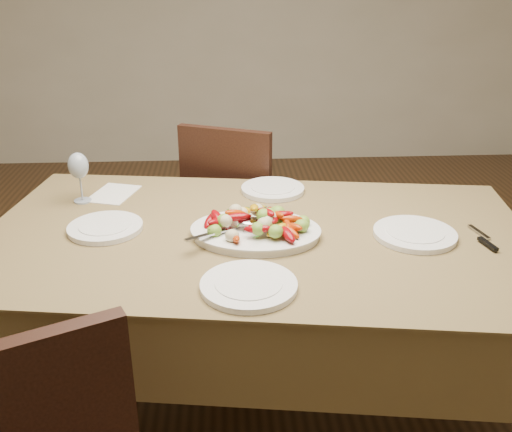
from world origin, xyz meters
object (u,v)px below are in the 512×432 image
object	(u,v)px
dining_table	(256,327)
chair_far	(241,214)
plate_near	(249,286)
plate_right	(415,234)
plate_left	(105,228)
serving_platter	(256,233)
wine_glass	(80,176)
plate_far	(273,189)

from	to	relation	value
dining_table	chair_far	distance (m)	0.81
plate_near	plate_right	bearing A→B (deg)	28.00
plate_left	plate_right	world-z (taller)	same
chair_far	plate_near	xyz separation A→B (m)	(-0.01, -1.16, 0.29)
serving_platter	plate_near	size ratio (longest dim) A/B	1.54
wine_glass	serving_platter	bearing A→B (deg)	-28.08
plate_right	wine_glass	world-z (taller)	wine_glass
plate_left	plate_near	world-z (taller)	same
dining_table	plate_left	size ratio (longest dim) A/B	7.31
chair_far	wine_glass	xyz separation A→B (m)	(-0.62, -0.49, 0.39)
dining_table	plate_right	world-z (taller)	plate_right
serving_platter	plate_left	bearing A→B (deg)	171.28
chair_far	plate_near	size ratio (longest dim) A/B	3.49
plate_near	wine_glass	size ratio (longest dim) A/B	1.33
plate_right	plate_near	xyz separation A→B (m)	(-0.56, -0.30, 0.00)
dining_table	plate_far	bearing A→B (deg)	76.87
dining_table	plate_near	bearing A→B (deg)	-96.47
plate_near	wine_glass	bearing A→B (deg)	131.84
serving_platter	plate_right	xyz separation A→B (m)	(0.53, -0.03, -0.00)
chair_far	plate_left	bearing A→B (deg)	80.18
plate_left	plate_near	bearing A→B (deg)	-41.10
plate_far	plate_near	size ratio (longest dim) A/B	0.92
plate_right	plate_far	bearing A→B (deg)	135.00
chair_far	plate_left	distance (m)	0.94
chair_far	wine_glass	size ratio (longest dim) A/B	4.64
dining_table	plate_left	bearing A→B (deg)	174.36
dining_table	plate_right	distance (m)	0.65
dining_table	serving_platter	world-z (taller)	serving_platter
plate_left	plate_right	distance (m)	1.04
serving_platter	plate_far	world-z (taller)	serving_platter
plate_left	plate_far	world-z (taller)	same
dining_table	wine_glass	xyz separation A→B (m)	(-0.64, 0.31, 0.48)
plate_left	chair_far	bearing A→B (deg)	57.33
serving_platter	plate_far	distance (m)	0.41
plate_left	plate_right	size ratio (longest dim) A/B	0.93
plate_right	plate_far	distance (m)	0.62
dining_table	plate_far	size ratio (longest dim) A/B	7.36
plate_right	plate_near	world-z (taller)	same
plate_right	plate_near	bearing A→B (deg)	-152.00
plate_right	wine_glass	xyz separation A→B (m)	(-1.17, 0.37, 0.09)
plate_far	plate_near	distance (m)	0.75
dining_table	plate_near	xyz separation A→B (m)	(-0.04, -0.36, 0.39)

